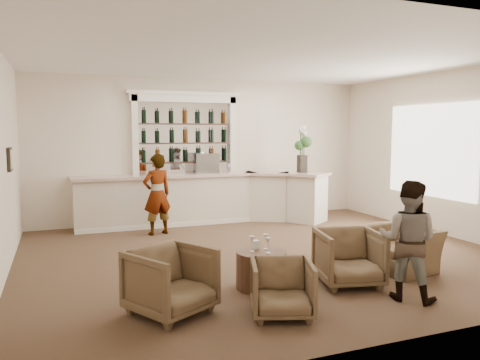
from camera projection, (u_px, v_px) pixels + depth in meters
name	position (u px, v px, depth m)	size (l,w,h in m)	color
ground	(266.00, 255.00, 7.98)	(8.00, 8.00, 0.00)	brown
room_shell	(259.00, 118.00, 8.45)	(8.04, 7.02, 3.32)	beige
bar_counter	(205.00, 198.00, 10.64)	(5.72, 1.80, 1.14)	beige
back_bar_alcove	(185.00, 134.00, 10.75)	(2.64, 0.25, 3.00)	white
cocktail_table	(261.00, 270.00, 6.27)	(0.68, 0.68, 0.50)	#4B2D20
sommelier	(157.00, 194.00, 9.46)	(0.60, 0.39, 1.65)	gray
guest	(408.00, 240.00, 5.80)	(0.73, 0.57, 1.50)	gray
armchair_left	(171.00, 281.00, 5.36)	(0.82, 0.85, 0.77)	brown
armchair_center	(282.00, 288.00, 5.31)	(0.69, 0.71, 0.64)	brown
armchair_right	(349.00, 257.00, 6.39)	(0.81, 0.84, 0.76)	brown
armchair_far	(400.00, 249.00, 7.08)	(1.00, 0.87, 0.65)	brown
espresso_machine	(207.00, 163.00, 10.67)	(0.51, 0.43, 0.45)	#B1B1B6
flower_vase	(302.00, 146.00, 10.84)	(0.28, 0.28, 1.07)	black
wine_glass_bar_left	(159.00, 170.00, 10.25)	(0.07, 0.07, 0.21)	white
wine_glass_bar_right	(229.00, 168.00, 10.72)	(0.07, 0.07, 0.21)	white
wine_glass_tbl_a	(252.00, 244.00, 6.22)	(0.07, 0.07, 0.21)	white
wine_glass_tbl_b	(266.00, 242.00, 6.34)	(0.07, 0.07, 0.21)	white
wine_glass_tbl_c	(268.00, 246.00, 6.13)	(0.07, 0.07, 0.21)	white
napkin_holder	(256.00, 245.00, 6.36)	(0.08, 0.08, 0.12)	silver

